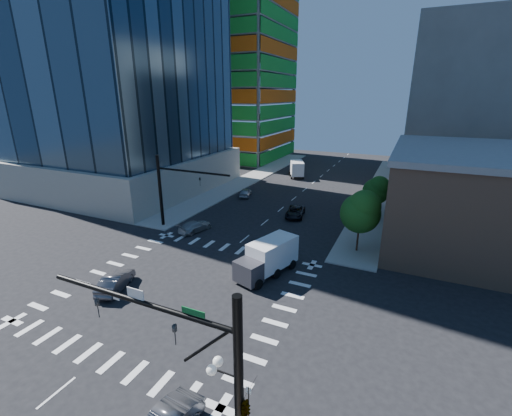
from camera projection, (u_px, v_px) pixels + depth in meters
The scene contains 18 objects.
ground at pixel (183, 289), 29.80m from camera, with size 160.00×160.00×0.00m, color black.
road_markings at pixel (183, 289), 29.80m from camera, with size 20.00×20.00×0.01m, color silver.
sidewalk_ne at pixel (381, 192), 59.33m from camera, with size 5.00×60.00×0.15m, color #9C9B94.
sidewalk_nw at pixel (251, 178), 69.22m from camera, with size 5.00×60.00×0.15m, color #9C9B94.
construction_building at pixel (234, 59), 86.30m from camera, with size 25.16×34.50×70.60m.
commercial_building at pixel (490, 199), 37.20m from camera, with size 20.50×22.50×10.60m.
bg_building_ne at pixel (482, 107), 62.14m from camera, with size 24.00×30.00×28.00m, color slate.
signal_mast_se at pixel (219, 378), 14.10m from camera, with size 10.51×2.48×9.00m.
signal_mast_nw at pixel (169, 186), 41.94m from camera, with size 10.20×0.40×9.00m.
tree_south at pixel (362, 211), 35.31m from camera, with size 4.16×4.16×6.82m.
tree_north at pixel (377, 190), 45.77m from camera, with size 3.54×3.52×5.78m.
no_parking_sign at pixel (249, 400), 17.37m from camera, with size 0.30×0.06×2.20m.
car_nb_far at pixel (295, 212), 47.31m from camera, with size 2.26×4.90×1.36m, color black.
car_sb_near at pixel (195, 226), 42.24m from camera, with size 1.85×4.55×1.32m, color #BABABA.
car_sb_mid at pixel (246, 192), 56.66m from camera, with size 1.63×4.04×1.38m, color #AEB0B6.
car_sb_cross at pixel (115, 281), 29.56m from camera, with size 1.58×4.52×1.49m, color #4F4E54.
box_truck_near at pixel (266, 261), 31.74m from camera, with size 4.34×6.64×3.22m.
box_truck_far at pixel (296, 169), 70.72m from camera, with size 4.88×6.70×3.23m.
Camera 1 is at (16.63, -21.03, 16.11)m, focal length 24.00 mm.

